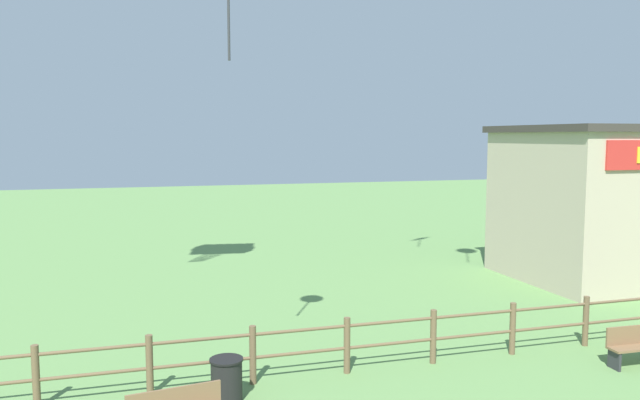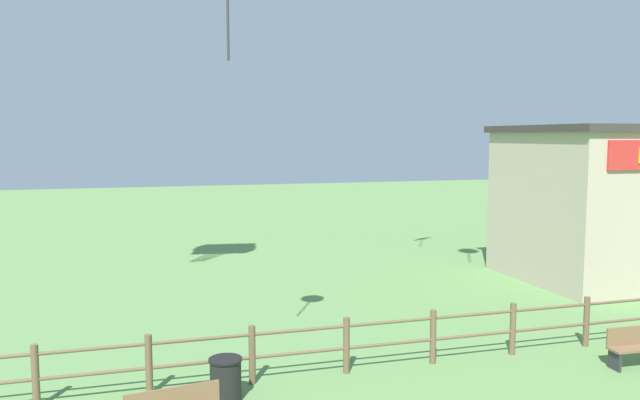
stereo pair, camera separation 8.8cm
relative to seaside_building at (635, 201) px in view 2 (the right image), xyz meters
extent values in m
cylinder|color=brown|center=(-19.03, -5.91, -2.12)|extent=(0.14, 0.14, 1.21)
cylinder|color=brown|center=(-17.00, -5.91, -2.12)|extent=(0.14, 0.14, 1.21)
cylinder|color=brown|center=(-14.96, -5.91, -2.12)|extent=(0.14, 0.14, 1.21)
cylinder|color=brown|center=(-12.93, -5.91, -2.12)|extent=(0.14, 0.14, 1.21)
cylinder|color=brown|center=(-10.90, -5.91, -2.12)|extent=(0.14, 0.14, 1.21)
cylinder|color=brown|center=(-8.87, -5.91, -2.12)|extent=(0.14, 0.14, 1.21)
cylinder|color=brown|center=(-6.84, -5.91, -2.12)|extent=(0.14, 0.14, 1.21)
cylinder|color=brown|center=(-12.93, -5.91, -1.69)|extent=(20.32, 0.07, 0.07)
cylinder|color=brown|center=(-12.93, -5.91, -2.18)|extent=(20.32, 0.07, 0.07)
cube|color=#B7A88E|center=(0.00, 0.01, -0.13)|extent=(8.63, 5.43, 5.18)
cube|color=#38332D|center=(0.00, 0.01, 2.58)|extent=(8.93, 5.73, 0.24)
cube|color=brown|center=(-16.65, -7.80, -2.06)|extent=(1.58, 0.27, 0.41)
cube|color=brown|center=(-6.57, -7.22, -2.06)|extent=(1.59, 0.10, 0.41)
cube|color=#2D2D33|center=(-7.29, -7.38, -2.52)|extent=(0.07, 0.36, 0.41)
cylinder|color=black|center=(-15.60, -6.59, -2.33)|extent=(0.60, 0.60, 0.80)
cylinder|color=black|center=(-15.60, -6.59, -1.91)|extent=(0.64, 0.64, 0.04)
cylinder|color=#333338|center=(-15.38, -6.05, 4.79)|extent=(0.05, 0.05, 2.07)
camera|label=1|loc=(-17.19, -18.09, 2.32)|focal=35.00mm
camera|label=2|loc=(-17.11, -18.11, 2.32)|focal=35.00mm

